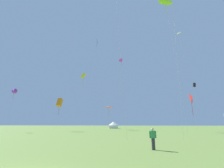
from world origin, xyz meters
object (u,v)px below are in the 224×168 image
kite_magenta_delta (121,61)px  kite_red_diamond (191,99)px  person_spectator (153,139)px  kite_black_box (194,85)px  kite_pink_parafoil (109,107)px  festival_tent_center (114,125)px  kite_yellow_box (83,76)px  kite_blue_diamond (97,42)px  kite_lime_parafoil (165,2)px  kite_white_parafoil (179,34)px  kite_orange_box (60,102)px  kite_purple_delta (14,91)px

kite_magenta_delta → kite_red_diamond: 27.23m
kite_magenta_delta → person_spectator: 47.62m
kite_black_box → kite_pink_parafoil: 35.37m
person_spectator → festival_tent_center: 60.84m
kite_pink_parafoil → kite_yellow_box: 19.91m
person_spectator → kite_blue_diamond: bearing=109.7°
kite_black_box → kite_yellow_box: 47.45m
kite_lime_parafoil → kite_yellow_box: kite_lime_parafoil is taller
kite_black_box → kite_white_parafoil: bearing=-128.0°
kite_red_diamond → festival_tent_center: bearing=137.3°
kite_orange_box → kite_pink_parafoil: size_ratio=1.08×
kite_blue_diamond → kite_yellow_box: size_ratio=1.51×
kite_purple_delta → kite_lime_parafoil: bearing=-5.0°
kite_orange_box → kite_yellow_box: 25.26m
festival_tent_center → kite_white_parafoil: bearing=-34.2°
person_spectator → kite_magenta_delta: bearing=97.1°
kite_lime_parafoil → person_spectator: (-8.34, -22.11, -33.06)m
kite_blue_diamond → kite_yellow_box: kite_blue_diamond is taller
kite_pink_parafoil → kite_blue_diamond: (-4.58, -4.80, 27.31)m
kite_yellow_box → festival_tent_center: size_ratio=5.23×
kite_blue_diamond → person_spectator: (15.54, -43.46, -35.05)m
kite_red_diamond → person_spectator: kite_red_diamond is taller
kite_orange_box → kite_magenta_delta: size_ratio=0.38×
kite_magenta_delta → person_spectator: size_ratio=15.18×
kite_orange_box → kite_purple_delta: bearing=-156.2°
kite_pink_parafoil → kite_white_parafoil: (28.35, -7.21, 27.18)m
kite_pink_parafoil → kite_lime_parafoil: 41.20m
kite_pink_parafoil → festival_tent_center: (0.54, 11.68, -6.87)m
kite_blue_diamond → festival_tent_center: 38.28m
kite_yellow_box → kite_red_diamond: (39.91, -16.27, -14.28)m
kite_pink_parafoil → kite_purple_delta: bearing=-138.1°
kite_magenta_delta → festival_tent_center: 31.06m
kite_red_diamond → person_spectator: size_ratio=6.44×
kite_blue_diamond → kite_white_parafoil: size_ratio=1.04×
kite_white_parafoil → kite_magenta_delta: kite_white_parafoil is taller
kite_orange_box → kite_black_box: 51.18m
kite_yellow_box → festival_tent_center: (13.11, 8.51, -21.98)m
kite_orange_box → kite_white_parafoil: 50.48m
kite_orange_box → kite_white_parafoil: (41.36, 9.81, 27.23)m
kite_orange_box → kite_yellow_box: bearing=88.8°
kite_red_diamond → person_spectator: (-16.39, -35.16, -8.57)m
kite_white_parafoil → festival_tent_center: (-27.81, 18.89, -34.05)m
kite_blue_diamond → kite_magenta_delta: kite_blue_diamond is taller
festival_tent_center → kite_orange_box: bearing=-115.3°
kite_yellow_box → kite_lime_parafoil: bearing=-42.6°
kite_white_parafoil → kite_yellow_box: (-40.92, 10.38, -12.07)m
kite_lime_parafoil → kite_yellow_box: bearing=137.4°
person_spectator → kite_pink_parafoil: bearing=102.8°
kite_purple_delta → kite_black_box: bearing=21.0°
kite_lime_parafoil → kite_white_parafoil: kite_white_parafoil is taller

